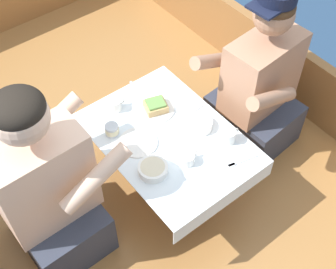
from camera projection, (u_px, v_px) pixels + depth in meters
The scene contains 18 objects.
ground_plane at pixel (165, 209), 2.74m from camera, with size 60.00×60.00×0.00m, color navy.
boat_deck at pixel (165, 195), 2.63m from camera, with size 2.02×3.56×0.29m, color #9E6B38.
gunwale_starboard at pixel (295, 76), 2.75m from camera, with size 0.06×3.56×0.39m, color #936033.
cockpit_table at pixel (168, 143), 2.23m from camera, with size 0.58×0.81×0.40m.
person_port at pixel (48, 191), 2.00m from camera, with size 0.53×0.44×0.99m.
person_starboard at pixel (258, 87), 2.44m from camera, with size 0.54×0.47×0.96m.
plate_sandwich at pixel (156, 109), 2.30m from camera, with size 0.18×0.18×0.01m.
plate_bread at pixel (138, 143), 2.17m from camera, with size 0.18×0.18×0.01m.
sandwich at pixel (156, 106), 2.28m from camera, with size 0.13×0.12×0.05m.
bowl_port_near at pixel (153, 169), 2.05m from camera, with size 0.13×0.13×0.04m.
bowl_starboard_near at pixel (199, 124), 2.22m from camera, with size 0.13×0.13×0.04m.
coffee_cup_port at pixel (229, 136), 2.16m from camera, with size 0.09×0.07×0.07m.
coffee_cup_starboard at pixel (115, 105), 2.29m from camera, with size 0.09×0.06×0.06m.
coffee_cup_center at pixel (187, 159), 2.08m from camera, with size 0.09×0.07×0.05m.
tin_can at pixel (112, 130), 2.19m from camera, with size 0.07×0.07×0.05m.
utensil_knife_port at pixel (192, 113), 2.29m from camera, with size 0.17×0.02×0.00m.
utensil_fork_starboard at pixel (241, 161), 2.10m from camera, with size 0.17×0.06×0.00m.
utensil_knife_starboard at pixel (140, 91), 2.39m from camera, with size 0.02×0.17×0.00m.
Camera 1 is at (-0.86, -1.12, 2.39)m, focal length 50.00 mm.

